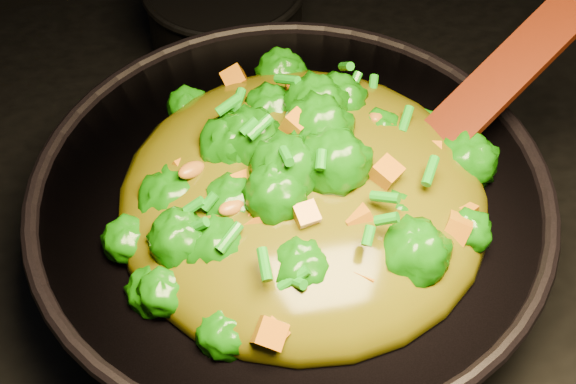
{
  "coord_description": "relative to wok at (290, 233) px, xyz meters",
  "views": [
    {
      "loc": [
        -0.06,
        -0.52,
        1.57
      ],
      "look_at": [
        0.04,
        -0.05,
        1.01
      ],
      "focal_mm": 50.0,
      "sensor_mm": 36.0,
      "label": 1
    }
  ],
  "objects": [
    {
      "name": "wok",
      "position": [
        0.0,
        0.0,
        0.0
      ],
      "size": [
        0.59,
        0.59,
        0.13
      ],
      "primitive_type": null,
      "rotation": [
        0.0,
        0.0,
        -0.38
      ],
      "color": "black",
      "rests_on": "stovetop"
    },
    {
      "name": "stir_fry",
      "position": [
        0.01,
        -0.02,
        0.12
      ],
      "size": [
        0.4,
        0.4,
        0.11
      ],
      "primitive_type": null,
      "rotation": [
        0.0,
        0.0,
        0.26
      ],
      "color": "#126006",
      "rests_on": "wok"
    },
    {
      "name": "spatula",
      "position": [
        0.18,
        0.02,
        0.11
      ],
      "size": [
        0.27,
        0.16,
        0.12
      ],
      "primitive_type": "cube",
      "rotation": [
        0.0,
        -0.38,
        0.46
      ],
      "color": "#311505",
      "rests_on": "wok"
    },
    {
      "name": "back_pot",
      "position": [
        0.0,
        0.35,
        -0.01
      ],
      "size": [
        0.23,
        0.23,
        0.11
      ],
      "primitive_type": "cylinder",
      "rotation": [
        0.0,
        0.0,
        -0.26
      ],
      "color": "black",
      "rests_on": "stovetop"
    }
  ]
}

